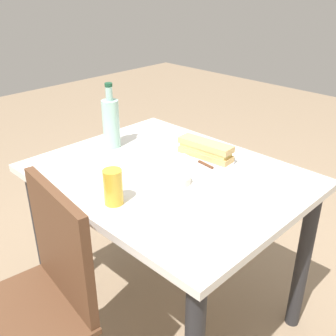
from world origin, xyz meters
name	(u,v)px	position (x,y,z in m)	size (l,w,h in m)	color
ground_plane	(168,310)	(0.00, 0.00, 0.00)	(8.00, 8.00, 0.00)	#8C755B
dining_table	(168,199)	(0.00, 0.00, 0.61)	(1.02, 0.81, 0.73)	silver
chair_far	(38,300)	(-0.01, 0.60, 0.49)	(0.45, 0.45, 0.86)	brown
plate_near	(205,158)	(-0.03, -0.19, 0.73)	(0.25, 0.25, 0.01)	white
baguette_sandwich_near	(205,149)	(-0.03, -0.19, 0.78)	(0.24, 0.09, 0.07)	tan
knife_near	(199,161)	(-0.04, -0.13, 0.74)	(0.18, 0.03, 0.01)	silver
water_bottle	(111,122)	(0.36, -0.01, 0.84)	(0.07, 0.07, 0.29)	#99C6B7
beer_glass	(113,187)	(-0.03, 0.29, 0.79)	(0.06, 0.06, 0.12)	gold
olive_bowl	(177,179)	(-0.08, 0.03, 0.74)	(0.10, 0.10, 0.03)	silver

